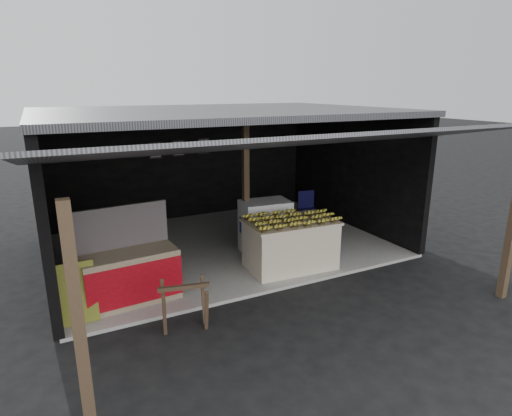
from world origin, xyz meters
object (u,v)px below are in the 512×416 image
white_crate (265,227)px  sawhorse (184,302)px  water_barrel (324,241)px  neighbor_stall (130,274)px  banana_table (290,244)px  plastic_chair (307,206)px

white_crate → sawhorse: bearing=-133.5°
water_barrel → neighbor_stall: bearing=-175.3°
white_crate → neighbor_stall: bearing=-156.8°
sawhorse → banana_table: bearing=37.6°
white_crate → water_barrel: (1.10, -0.60, -0.32)m
water_barrel → plastic_chair: 1.78m
banana_table → neighbor_stall: neighbor_stall is taller
banana_table → plastic_chair: 2.61m
banana_table → neighbor_stall: size_ratio=1.14×
neighbor_stall → sawhorse: (0.53, -1.18, -0.08)m
banana_table → white_crate: size_ratio=1.58×
white_crate → neighbor_stall: neighbor_stall is taller
white_crate → sawhorse: (-2.46, -2.11, -0.16)m
neighbor_stall → sawhorse: neighbor_stall is taller
banana_table → white_crate: bearing=96.4°
neighbor_stall → water_barrel: size_ratio=3.23×
sawhorse → plastic_chair: (4.21, 3.14, 0.14)m
white_crate → plastic_chair: white_crate is taller
sawhorse → plastic_chair: size_ratio=0.84×
neighbor_stall → plastic_chair: (4.74, 1.97, 0.06)m
white_crate → water_barrel: bearing=-22.7°
neighbor_stall → banana_table: bearing=-4.5°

